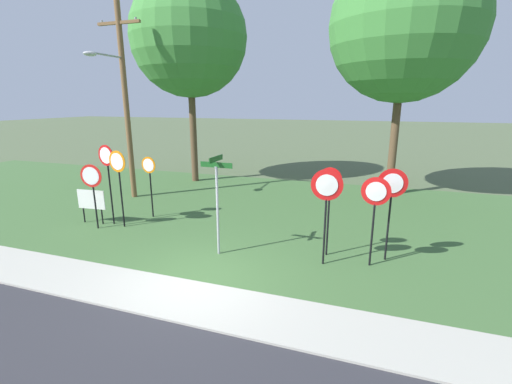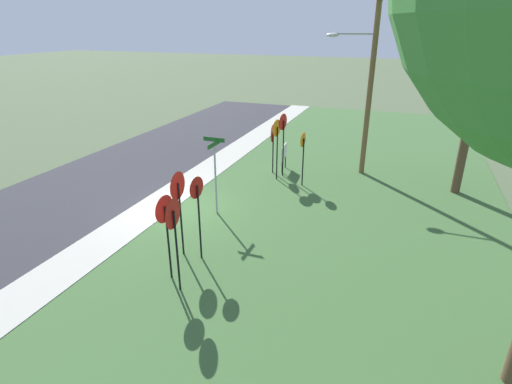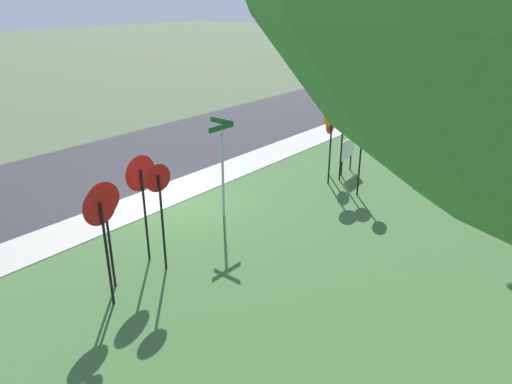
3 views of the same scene
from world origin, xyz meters
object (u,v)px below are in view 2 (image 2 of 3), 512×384
at_px(utility_pole, 368,72).
at_px(notice_board, 284,153).
at_px(stop_sign_near_left, 283,131).
at_px(stop_sign_near_right, 277,136).
at_px(yield_sign_far_right, 165,218).
at_px(street_name_post, 215,169).
at_px(stop_sign_far_left, 273,138).
at_px(yield_sign_near_left, 178,193).
at_px(yield_sign_far_left, 173,223).
at_px(yield_sign_near_right, 197,199).
at_px(stop_sign_far_center, 303,148).

bearing_deg(utility_pole, notice_board, -74.49).
distance_m(stop_sign_near_left, stop_sign_near_right, 0.57).
relative_size(stop_sign_near_left, notice_board, 2.31).
height_order(stop_sign_near_right, yield_sign_far_right, stop_sign_near_right).
xyz_separation_m(stop_sign_near_left, street_name_post, (4.71, -1.09, -0.38)).
height_order(stop_sign_far_left, utility_pole, utility_pole).
bearing_deg(stop_sign_near_right, yield_sign_near_left, 2.69).
xyz_separation_m(yield_sign_near_left, yield_sign_far_left, (1.62, 0.83, -0.03)).
distance_m(utility_pole, notice_board, 5.18).
xyz_separation_m(stop_sign_far_left, utility_pole, (-1.49, 3.83, 2.95)).
xyz_separation_m(stop_sign_near_left, yield_sign_near_right, (7.71, -0.19, -0.19)).
bearing_deg(notice_board, yield_sign_near_right, -5.36).
xyz_separation_m(stop_sign_near_right, street_name_post, (4.15, -0.97, -0.27)).
distance_m(yield_sign_near_right, notice_board, 8.54).
bearing_deg(stop_sign_far_left, yield_sign_far_left, -4.65).
relative_size(stop_sign_far_left, notice_board, 1.83).
bearing_deg(stop_sign_far_center, yield_sign_near_right, -6.75).
bearing_deg(stop_sign_far_center, stop_sign_near_right, -99.74).
distance_m(yield_sign_near_right, utility_pole, 10.39).
height_order(stop_sign_near_left, stop_sign_far_center, stop_sign_near_left).
xyz_separation_m(yield_sign_far_left, notice_board, (-10.08, -0.17, -1.13)).
relative_size(stop_sign_near_left, street_name_post, 1.00).
relative_size(stop_sign_near_right, stop_sign_far_left, 1.19).
bearing_deg(stop_sign_near_left, yield_sign_near_right, 8.09).
height_order(stop_sign_near_left, notice_board, stop_sign_near_left).
relative_size(stop_sign_near_right, yield_sign_far_right, 1.11).
xyz_separation_m(yield_sign_far_left, yield_sign_far_right, (-0.41, -0.51, -0.13)).
xyz_separation_m(yield_sign_far_left, street_name_post, (-4.62, -1.11, -0.25)).
height_order(stop_sign_near_left, yield_sign_far_left, stop_sign_near_left).
height_order(yield_sign_far_left, utility_pole, utility_pole).
relative_size(stop_sign_near_left, yield_sign_far_right, 1.17).
bearing_deg(stop_sign_near_left, utility_pole, 127.01).
relative_size(yield_sign_near_right, street_name_post, 0.90).
height_order(stop_sign_near_left, street_name_post, same).
xyz_separation_m(stop_sign_far_center, yield_sign_near_right, (6.84, -1.34, 0.24)).
bearing_deg(stop_sign_far_center, stop_sign_far_left, -118.00).
bearing_deg(yield_sign_far_right, stop_sign_near_right, -177.59).
relative_size(stop_sign_near_right, utility_pole, 0.32).
relative_size(yield_sign_far_left, street_name_post, 0.91).
distance_m(street_name_post, notice_board, 5.61).
relative_size(yield_sign_far_right, utility_pole, 0.29).
bearing_deg(street_name_post, stop_sign_near_right, 167.60).
xyz_separation_m(stop_sign_near_right, utility_pole, (-2.26, 3.38, 2.62)).
relative_size(stop_sign_near_left, stop_sign_far_left, 1.26).
height_order(stop_sign_near_left, stop_sign_near_right, stop_sign_near_left).
height_order(stop_sign_near_right, yield_sign_far_left, stop_sign_near_right).
relative_size(stop_sign_far_left, street_name_post, 0.79).
distance_m(stop_sign_far_left, yield_sign_near_right, 7.94).
distance_m(stop_sign_near_right, street_name_post, 4.28).
bearing_deg(yield_sign_far_left, street_name_post, -170.64).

